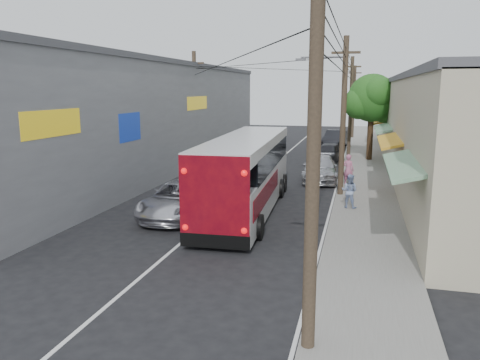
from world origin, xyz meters
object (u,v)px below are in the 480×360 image
Objects in this scene: parked_car_mid at (329,152)px; parked_car_far at (335,139)px; parked_suv at (320,168)px; pedestrian_near at (348,170)px; jeepney at (180,199)px; pedestrian_far at (349,191)px; coach_bus at (247,173)px.

parked_car_mid is 0.86× the size of parked_car_far.
parked_car_mid is (0.00, 7.52, -0.01)m from parked_suv.
pedestrian_near is at bearing -72.55° from parked_car_mid.
pedestrian_near is at bearing -77.31° from parked_car_far.
parked_car_mid is at bearing 85.67° from parked_suv.
jeepney is at bearing -122.36° from parked_suv.
pedestrian_near is at bearing -71.27° from pedestrian_far.
parked_car_mid is 2.73× the size of pedestrian_far.
jeepney reaches higher than parked_suv.
jeepney is (-2.59, -1.71, -1.00)m from coach_bus.
parked_car_far is (0.00, 16.80, 0.09)m from parked_suv.
coach_bus is 15.84m from parked_car_mid.
pedestrian_near is (1.71, -18.41, 0.18)m from parked_car_far.
jeepney is 1.07× the size of parked_suv.
pedestrian_far is (0.20, -5.30, -0.10)m from pedestrian_near.
parked_car_far is (5.20, 26.57, 0.07)m from jeepney.
pedestrian_far is at bearing 116.97° from pedestrian_near.
parked_car_mid is (5.20, 17.29, -0.02)m from jeepney.
coach_bus is 2.80× the size of parked_car_mid.
coach_bus reaches higher than parked_car_mid.
coach_bus is 2.40× the size of parked_car_far.
coach_bus is 7.64× the size of pedestrian_far.
parked_suv is 16.80m from parked_car_far.
pedestrian_near is (1.71, -9.13, 0.27)m from parked_car_mid.
parked_car_far is at bearing -68.85° from pedestrian_far.
coach_bus is 7.80m from pedestrian_near.
parked_car_far is 3.19× the size of pedestrian_far.
jeepney is 27.07m from parked_car_far.
jeepney is 7.67m from pedestrian_far.
parked_suv is at bearing -58.00° from pedestrian_far.
pedestrian_near is (1.71, -1.61, 0.26)m from parked_suv.
coach_bus is at bearing -92.64° from parked_car_mid.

